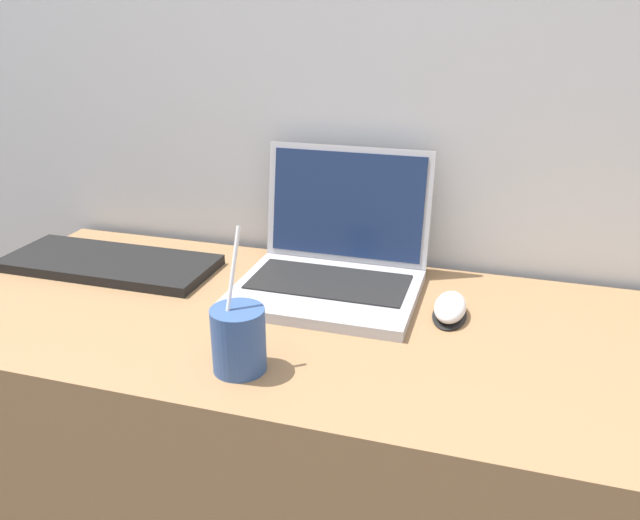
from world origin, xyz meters
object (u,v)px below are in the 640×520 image
Objects in this scene: laptop at (334,261)px; computer_mouse at (450,308)px; external_keyboard at (109,263)px; drink_cup at (238,338)px.

computer_mouse is at bearing -16.61° from laptop.
laptop is 0.24m from computer_mouse.
external_keyboard is (-0.69, 0.02, -0.01)m from computer_mouse.
drink_cup is (-0.05, -0.33, -0.00)m from laptop.
drink_cup reaches higher than computer_mouse.
laptop is at bearing 80.98° from drink_cup.
drink_cup is 0.50m from external_keyboard.
laptop is 2.93× the size of computer_mouse.
laptop is at bearing 5.86° from external_keyboard.
computer_mouse is (0.28, 0.26, -0.04)m from drink_cup.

